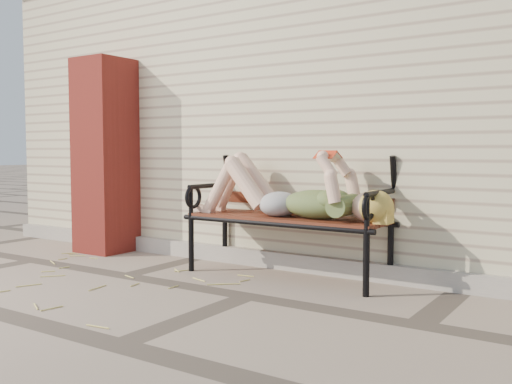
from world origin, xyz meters
The scene contains 7 objects.
ground centered at (0.00, 0.00, 0.00)m, with size 80.00×80.00×0.00m, color gray.
house_wall centered at (0.00, 3.00, 1.50)m, with size 8.00×4.00×3.00m, color beige.
foundation_strip centered at (0.00, 0.97, 0.07)m, with size 8.00×0.10×0.15m, color #ADA79D.
brick_pillar centered at (-2.30, 0.75, 1.00)m, with size 0.50×0.50×2.00m, color #AE3027.
garden_bench centered at (-0.10, 0.82, 0.67)m, with size 1.85×0.74×1.20m.
reading_woman centered at (-0.08, 0.68, 0.71)m, with size 1.74×0.40×0.55m.
straw_scatter centered at (-1.83, -0.23, 0.01)m, with size 3.03×1.80×0.01m.
Camera 1 is at (2.28, -3.36, 1.04)m, focal length 40.00 mm.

